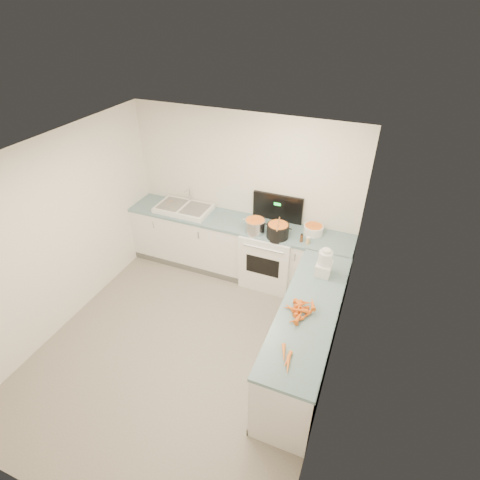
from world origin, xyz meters
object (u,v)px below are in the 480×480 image
at_px(sink, 184,208).
at_px(spice_jar, 308,241).
at_px(food_processor, 324,264).
at_px(black_pot, 278,231).
at_px(extract_bottle, 301,238).
at_px(stove, 270,255).
at_px(steel_pot, 255,226).
at_px(mixing_bowl, 313,230).

distance_m(sink, spice_jar, 2.04).
height_order(spice_jar, food_processor, food_processor).
height_order(black_pot, extract_bottle, black_pot).
bearing_deg(food_processor, stove, 140.85).
height_order(sink, food_processor, food_processor).
bearing_deg(steel_pot, extract_bottle, 0.17).
xyz_separation_m(stove, mixing_bowl, (0.59, 0.12, 0.53)).
relative_size(stove, steel_pot, 4.60).
distance_m(black_pot, mixing_bowl, 0.52).
bearing_deg(mixing_bowl, black_pot, -148.38).
bearing_deg(mixing_bowl, spice_jar, -92.20).
bearing_deg(sink, food_processor, -17.78).
height_order(mixing_bowl, spice_jar, mixing_bowl).
height_order(sink, extract_bottle, sink).
height_order(sink, steel_pot, sink).
bearing_deg(steel_pot, spice_jar, -0.89).
xyz_separation_m(stove, black_pot, (0.15, -0.16, 0.56)).
relative_size(sink, spice_jar, 9.46).
xyz_separation_m(black_pot, extract_bottle, (0.34, 0.01, -0.04)).
bearing_deg(sink, spice_jar, -5.08).
xyz_separation_m(stove, extract_bottle, (0.49, -0.15, 0.52)).
distance_m(sink, mixing_bowl, 2.05).
distance_m(steel_pot, food_processor, 1.25).
relative_size(steel_pot, food_processor, 0.81).
bearing_deg(extract_bottle, steel_pot, -179.83).
xyz_separation_m(steel_pot, food_processor, (1.10, -0.59, 0.07)).
distance_m(black_pot, food_processor, 0.96).
distance_m(stove, black_pot, 0.60).
xyz_separation_m(steel_pot, mixing_bowl, (0.79, 0.27, -0.02)).
xyz_separation_m(steel_pot, black_pot, (0.34, -0.01, 0.00)).
bearing_deg(extract_bottle, sink, 175.09).
distance_m(stove, spice_jar, 0.79).
distance_m(steel_pot, extract_bottle, 0.68).
xyz_separation_m(extract_bottle, spice_jar, (0.09, -0.01, -0.01)).
relative_size(steel_pot, spice_jar, 3.25).
bearing_deg(sink, black_pot, -6.22).
bearing_deg(mixing_bowl, extract_bottle, -111.33).
bearing_deg(food_processor, extract_bottle, 125.55).
height_order(black_pot, mixing_bowl, black_pot).
bearing_deg(mixing_bowl, sink, -177.20).
bearing_deg(sink, extract_bottle, -4.91).
bearing_deg(extract_bottle, food_processor, -54.45).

